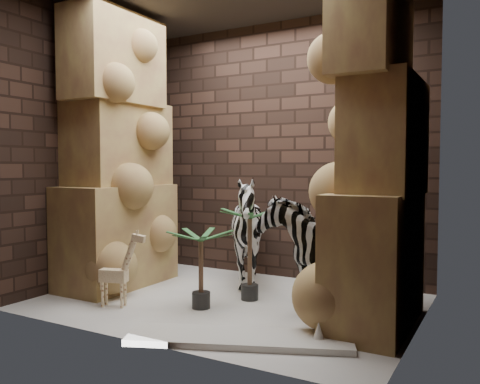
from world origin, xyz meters
The scene contains 13 objects.
floor centered at (0.00, 0.00, 0.00)m, with size 3.50×3.50×0.00m, color silver.
wall_back centered at (0.00, 1.25, 1.50)m, with size 3.50×3.50×0.00m, color #34211A.
wall_front centered at (0.00, -1.25, 1.50)m, with size 3.50×3.50×0.00m, color #34211A.
wall_left centered at (-1.75, 0.00, 1.50)m, with size 3.00×3.00×0.00m, color #34211A.
wall_right centered at (1.75, 0.00, 1.50)m, with size 3.00×3.00×0.00m, color #34211A.
rock_pillar_left centered at (-1.40, 0.00, 1.50)m, with size 0.68×1.30×3.00m, color tan, non-canonical shape.
rock_pillar_right centered at (1.42, 0.00, 1.50)m, with size 0.58×1.25×3.00m, color tan, non-canonical shape.
zebra_right centered at (0.77, 0.33, 0.63)m, with size 0.57×1.06×1.26m, color white.
zebra_left centered at (-0.07, 0.56, 0.54)m, with size 0.96×1.19×1.08m, color white.
giraffe_toy centered at (-0.84, -0.65, 0.37)m, with size 0.38×0.13×0.74m, color #FFE3AC, non-canonical shape.
palm_front centered at (0.16, 0.17, 0.46)m, with size 0.36×0.36×0.91m, color #1D4C2A, non-canonical shape.
palm_back centered at (-0.10, -0.29, 0.37)m, with size 0.36×0.36×0.74m, color #1D4C2A, non-canonical shape.
surfboard centered at (0.63, -0.87, 0.03)m, with size 1.67×0.41×0.05m, color silver.
Camera 1 is at (2.36, -3.98, 1.31)m, focal length 36.23 mm.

